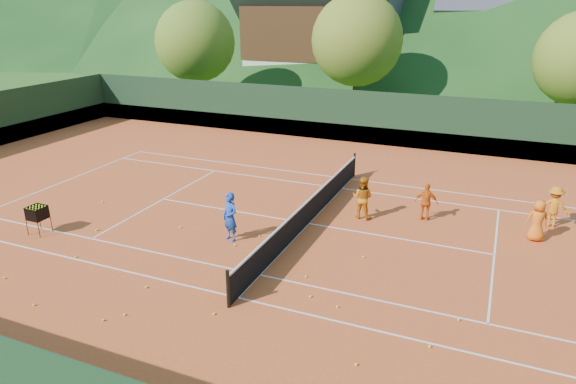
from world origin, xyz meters
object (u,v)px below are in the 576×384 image
at_px(ball_hopper, 37,213).
at_px(chalet_left, 323,26).
at_px(student_d, 554,207).
at_px(tennis_net, 309,211).
at_px(student_c, 538,220).
at_px(coach, 230,217).
at_px(student_b, 426,202).
at_px(chalet_mid, 513,35).
at_px(student_a, 363,198).

height_order(ball_hopper, chalet_left, chalet_left).
bearing_deg(student_d, tennis_net, 18.83).
height_order(student_c, student_d, student_d).
relative_size(coach, chalet_left, 0.12).
xyz_separation_m(coach, student_c, (9.54, 4.01, -0.12)).
height_order(student_b, tennis_net, student_b).
relative_size(coach, ball_hopper, 1.70).
bearing_deg(ball_hopper, chalet_left, 92.66).
bearing_deg(student_c, coach, 10.48).
bearing_deg(chalet_mid, student_b, -93.80).
xyz_separation_m(student_c, tennis_net, (-7.60, -1.68, -0.23)).
distance_m(student_c, student_d, 1.64).
bearing_deg(student_a, chalet_left, -63.57).
relative_size(student_a, student_b, 1.14).
relative_size(student_d, chalet_mid, 0.12).
bearing_deg(chalet_left, ball_hopper, -87.34).
distance_m(coach, chalet_left, 33.66).
xyz_separation_m(student_a, student_d, (6.52, 1.93, -0.05)).
bearing_deg(student_b, coach, 34.57).
relative_size(coach, chalet_mid, 0.13).
xyz_separation_m(student_c, ball_hopper, (-16.00, -6.12, 0.01)).
xyz_separation_m(coach, student_a, (3.60, 3.62, -0.04)).
bearing_deg(chalet_left, tennis_net, -71.57).
bearing_deg(tennis_net, student_a, 37.75).
distance_m(coach, student_a, 5.10).
distance_m(student_a, ball_hopper, 11.57).
bearing_deg(student_d, student_a, 13.88).
bearing_deg(student_d, chalet_mid, -88.59).
bearing_deg(student_c, student_d, -122.81).
relative_size(student_c, chalet_mid, 0.12).
distance_m(student_b, tennis_net, 4.37).
relative_size(coach, student_b, 1.20).
distance_m(student_d, tennis_net, 8.79).
relative_size(coach, student_d, 1.12).
height_order(coach, chalet_mid, chalet_mid).
relative_size(student_a, tennis_net, 0.13).
relative_size(student_b, chalet_left, 0.10).
bearing_deg(student_a, ball_hopper, 34.01).
relative_size(student_b, ball_hopper, 1.42).
distance_m(coach, chalet_mid, 37.42).
height_order(student_a, student_b, student_a).
xyz_separation_m(coach, chalet_mid, (7.94, 36.33, 4.12)).
bearing_deg(ball_hopper, student_a, 29.67).
bearing_deg(coach, ball_hopper, -139.13).
bearing_deg(tennis_net, chalet_mid, 79.99).
xyz_separation_m(student_a, student_b, (2.22, 0.73, -0.10)).
bearing_deg(student_c, tennis_net, 0.13).
distance_m(student_d, chalet_left, 32.73).
bearing_deg(student_c, student_b, -17.39).
relative_size(student_a, student_d, 1.07).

